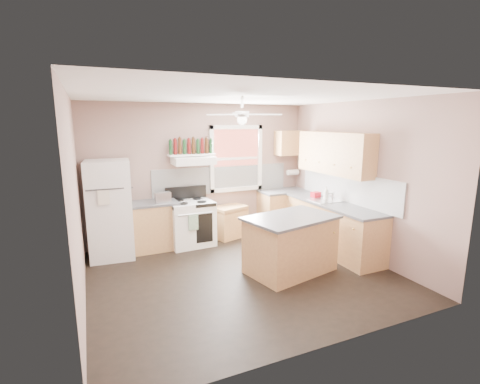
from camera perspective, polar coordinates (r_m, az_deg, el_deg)
name	(u,v)px	position (r m, az deg, el deg)	size (l,w,h in m)	color
floor	(242,274)	(5.60, 0.32, -13.30)	(4.50, 4.50, 0.00)	black
ceiling	(242,96)	(5.10, 0.35, 15.46)	(4.50, 4.50, 0.00)	white
wall_back	(201,172)	(7.05, -6.44, 3.26)	(4.50, 0.05, 2.70)	#886A5F
wall_right	(360,180)	(6.44, 19.13, 1.93)	(0.05, 4.00, 2.70)	#886A5F
wall_left	(74,204)	(4.75, -25.60, -1.75)	(0.05, 4.00, 2.70)	#886A5F
backsplash_back	(223,180)	(7.19, -2.89, 2.06)	(2.90, 0.03, 0.55)	white
backsplash_right	(346,187)	(6.67, 17.03, 0.83)	(0.03, 2.60, 0.55)	white
window_view	(236,158)	(7.24, -0.69, 5.53)	(1.00, 0.02, 1.20)	brown
window_frame	(236,159)	(7.22, -0.60, 5.51)	(1.16, 0.07, 1.36)	white
refrigerator	(110,210)	(6.41, -20.54, -2.73)	(0.72, 0.70, 1.71)	white
base_cabinet_left	(153,227)	(6.70, -14.12, -5.52)	(0.90, 0.60, 0.86)	#A77345
counter_left	(152,203)	(6.59, -14.31, -1.77)	(0.92, 0.62, 0.04)	#454547
toaster	(163,197)	(6.50, -12.56, -0.86)	(0.28, 0.16, 0.18)	silver
stove	(191,223)	(6.77, -8.05, -5.10)	(0.82, 0.64, 0.86)	white
range_hood	(193,161)	(6.69, -7.66, 5.12)	(0.78, 0.50, 0.14)	white
bottle_shelf	(191,155)	(6.80, -7.97, 6.06)	(0.90, 0.26, 0.03)	white
cart	(230,222)	(7.19, -1.68, -4.88)	(0.65, 0.44, 0.65)	#A77345
base_cabinet_corner	(283,211)	(7.65, 7.08, -3.15)	(1.00, 0.60, 0.86)	#A77345
base_cabinet_right	(332,228)	(6.66, 14.79, -5.66)	(0.60, 2.20, 0.86)	#A77345
counter_corner	(284,191)	(7.55, 7.17, 0.16)	(1.02, 0.62, 0.04)	#454547
counter_right	(332,204)	(6.54, 14.92, -1.89)	(0.62, 2.22, 0.04)	#454547
sink	(326,201)	(6.69, 13.86, -1.42)	(0.55, 0.45, 0.03)	silver
faucet	(333,196)	(6.77, 14.97, -0.67)	(0.03, 0.03, 0.14)	silver
upper_cabinet_right	(334,153)	(6.64, 15.19, 6.17)	(0.33, 1.80, 0.76)	#A77345
upper_cabinet_corner	(290,143)	(7.64, 8.15, 7.98)	(0.60, 0.33, 0.52)	#A77345
paper_towel	(293,172)	(7.79, 8.65, 3.22)	(0.12, 0.12, 0.26)	white
island	(290,245)	(5.60, 8.27, -8.64)	(1.31, 0.83, 0.86)	#A77345
island_top	(291,218)	(5.47, 8.40, -4.21)	(1.39, 0.91, 0.04)	#454547
ceiling_fan_hub	(242,114)	(5.09, 0.35, 12.65)	(0.20, 0.20, 0.08)	white
soap_bottle	(326,193)	(6.72, 13.95, -0.19)	(0.10, 0.10, 0.26)	silver
red_caddy	(316,195)	(6.95, 12.33, -0.41)	(0.18, 0.12, 0.10)	#B70F1E
wine_bottles	(191,147)	(6.79, -8.00, 7.40)	(0.86, 0.06, 0.31)	#143819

